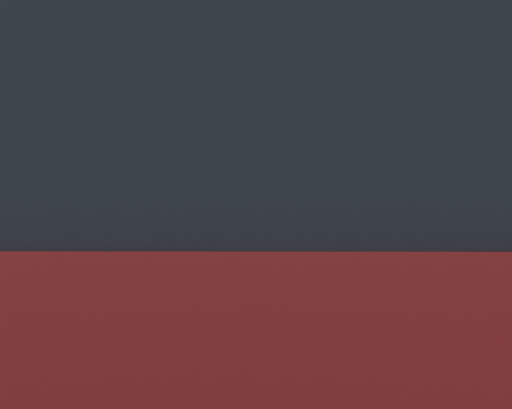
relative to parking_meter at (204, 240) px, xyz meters
name	(u,v)px	position (x,y,z in m)	size (l,w,h in m)	color
parking_meter	(204,240)	(0.00, 0.00, 0.00)	(0.19, 0.20, 1.41)	slate
pedestrian_at_meter	(325,270)	(0.61, 0.18, -0.16)	(0.58, 0.64, 1.58)	brown
parked_hatchback_red	(474,329)	(1.13, -1.78, -0.27)	(4.00, 1.77, 1.81)	maroon
background_railing	(289,283)	(0.26, 2.04, -0.31)	(24.06, 0.06, 1.03)	gray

